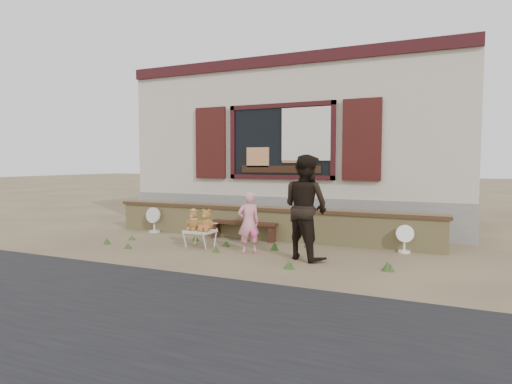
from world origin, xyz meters
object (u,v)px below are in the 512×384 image
at_px(bench, 244,226).
at_px(folding_chair, 200,232).
at_px(child, 249,223).
at_px(teddy_bear_right, 206,220).
at_px(teddy_bear_left, 194,220).
at_px(adult, 306,207).

bearing_deg(bench, folding_chair, -112.23).
height_order(bench, child, child).
xyz_separation_m(folding_chair, teddy_bear_right, (0.14, -0.00, 0.24)).
bearing_deg(folding_chair, bench, 68.79).
relative_size(bench, folding_chair, 2.85).
distance_m(folding_chair, child, 1.09).
relative_size(folding_chair, teddy_bear_right, 1.23).
relative_size(teddy_bear_left, adult, 0.23).
distance_m(child, adult, 1.09).
relative_size(child, adult, 0.63).
bearing_deg(teddy_bear_right, bench, 75.79).
distance_m(teddy_bear_left, child, 1.20).
relative_size(teddy_bear_right, child, 0.39).
distance_m(bench, teddy_bear_left, 1.19).
height_order(teddy_bear_right, adult, adult).
xyz_separation_m(bench, teddy_bear_left, (-0.55, -1.03, 0.23)).
bearing_deg(teddy_bear_left, adult, -2.95).
bearing_deg(child, teddy_bear_right, -45.96).
relative_size(folding_chair, child, 0.48).
bearing_deg(teddy_bear_right, folding_chair, 180.00).
height_order(teddy_bear_left, adult, adult).
bearing_deg(child, adult, 139.29).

